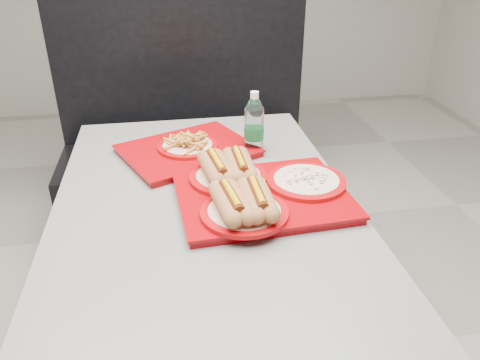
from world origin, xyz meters
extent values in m
cylinder|color=black|center=(0.00, 0.00, 0.38)|extent=(0.11, 0.11, 0.66)
cube|color=black|center=(0.00, 0.00, 0.70)|extent=(0.92, 1.42, 0.01)
cube|color=slate|center=(0.00, 0.00, 0.73)|extent=(0.90, 1.40, 0.04)
cube|color=black|center=(0.00, 1.02, 0.23)|extent=(1.30, 0.55, 0.45)
cube|color=black|center=(0.00, 1.26, 0.80)|extent=(1.30, 0.10, 1.10)
cube|color=#8C0308|center=(0.17, -0.03, 0.76)|extent=(0.52, 0.42, 0.02)
cube|color=#8C0308|center=(0.17, -0.03, 0.77)|extent=(0.53, 0.43, 0.01)
cylinder|color=#990508|center=(0.10, -0.14, 0.79)|extent=(0.25, 0.25, 0.01)
cylinder|color=silver|center=(0.10, -0.14, 0.79)|extent=(0.20, 0.20, 0.01)
cylinder|color=#990508|center=(0.08, 0.07, 0.79)|extent=(0.25, 0.25, 0.01)
cylinder|color=silver|center=(0.08, 0.07, 0.79)|extent=(0.20, 0.20, 0.01)
cylinder|color=#990508|center=(0.32, 0.01, 0.79)|extent=(0.25, 0.25, 0.01)
cylinder|color=silver|center=(0.32, 0.01, 0.79)|extent=(0.20, 0.20, 0.01)
cube|color=#8C0308|center=(-0.03, 0.34, 0.76)|extent=(0.54, 0.49, 0.02)
cube|color=#8C0308|center=(-0.03, 0.34, 0.77)|extent=(0.55, 0.50, 0.01)
cylinder|color=#990508|center=(-0.03, 0.34, 0.78)|extent=(0.22, 0.22, 0.01)
cylinder|color=silver|center=(-0.03, 0.34, 0.79)|extent=(0.18, 0.18, 0.00)
cylinder|color=silver|center=(0.22, 0.33, 0.83)|extent=(0.07, 0.07, 0.17)
cylinder|color=#165929|center=(0.22, 0.33, 0.83)|extent=(0.07, 0.07, 0.05)
cone|color=silver|center=(0.22, 0.33, 0.94)|extent=(0.07, 0.07, 0.04)
cylinder|color=silver|center=(0.22, 0.33, 0.97)|extent=(0.03, 0.03, 0.02)
camera|label=1|loc=(-0.09, -1.22, 1.48)|focal=35.00mm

